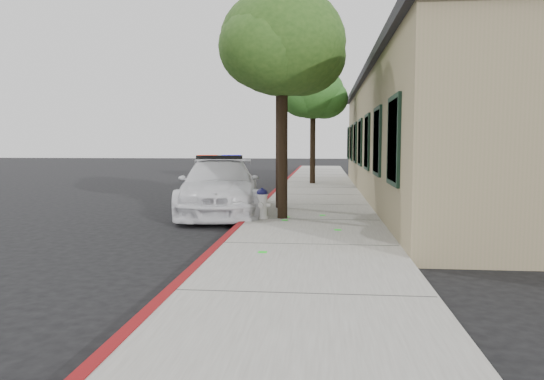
{
  "coord_description": "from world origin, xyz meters",
  "views": [
    {
      "loc": [
        1.87,
        -8.91,
        1.88
      ],
      "look_at": [
        0.86,
        1.25,
        0.98
      ],
      "focal_mm": 34.23,
      "sensor_mm": 36.0,
      "label": 1
    }
  ],
  "objects_px": {
    "clapboard_building": "(469,137)",
    "police_car": "(220,187)",
    "fire_hydrant": "(262,203)",
    "street_tree_mid": "(281,45)",
    "street_tree_near": "(283,47)",
    "street_tree_far": "(313,95)"
  },
  "relations": [
    {
      "from": "clapboard_building",
      "to": "police_car",
      "type": "bearing_deg",
      "value": -150.65
    },
    {
      "from": "fire_hydrant",
      "to": "street_tree_mid",
      "type": "xyz_separation_m",
      "value": [
        0.27,
        2.16,
        4.03
      ]
    },
    {
      "from": "police_car",
      "to": "fire_hydrant",
      "type": "height_order",
      "value": "police_car"
    },
    {
      "from": "clapboard_building",
      "to": "street_tree_near",
      "type": "distance_m",
      "value": 8.44
    },
    {
      "from": "clapboard_building",
      "to": "street_tree_far",
      "type": "bearing_deg",
      "value": 135.81
    },
    {
      "from": "clapboard_building",
      "to": "police_car",
      "type": "relative_size",
      "value": 3.91
    },
    {
      "from": "police_car",
      "to": "street_tree_far",
      "type": "relative_size",
      "value": 1.03
    },
    {
      "from": "clapboard_building",
      "to": "police_car",
      "type": "distance_m",
      "value": 8.82
    },
    {
      "from": "street_tree_near",
      "to": "street_tree_far",
      "type": "height_order",
      "value": "street_tree_near"
    },
    {
      "from": "fire_hydrant",
      "to": "street_tree_near",
      "type": "bearing_deg",
      "value": 20.44
    },
    {
      "from": "fire_hydrant",
      "to": "street_tree_near",
      "type": "relative_size",
      "value": 0.14
    },
    {
      "from": "police_car",
      "to": "street_tree_far",
      "type": "height_order",
      "value": "street_tree_far"
    },
    {
      "from": "clapboard_building",
      "to": "street_tree_mid",
      "type": "bearing_deg",
      "value": -147.41
    },
    {
      "from": "fire_hydrant",
      "to": "street_tree_far",
      "type": "relative_size",
      "value": 0.14
    },
    {
      "from": "fire_hydrant",
      "to": "street_tree_far",
      "type": "bearing_deg",
      "value": 90.08
    },
    {
      "from": "street_tree_mid",
      "to": "street_tree_far",
      "type": "distance_m",
      "value": 9.0
    },
    {
      "from": "police_car",
      "to": "fire_hydrant",
      "type": "xyz_separation_m",
      "value": [
        1.35,
        -1.71,
        -0.23
      ]
    },
    {
      "from": "street_tree_mid",
      "to": "street_tree_far",
      "type": "bearing_deg",
      "value": 85.61
    },
    {
      "from": "police_car",
      "to": "street_tree_mid",
      "type": "relative_size",
      "value": 0.92
    },
    {
      "from": "street_tree_mid",
      "to": "fire_hydrant",
      "type": "bearing_deg",
      "value": -97.08
    },
    {
      "from": "clapboard_building",
      "to": "fire_hydrant",
      "type": "bearing_deg",
      "value": -136.25
    },
    {
      "from": "fire_hydrant",
      "to": "police_car",
      "type": "bearing_deg",
      "value": 133.27
    }
  ]
}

